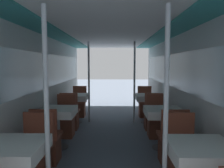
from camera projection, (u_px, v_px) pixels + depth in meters
wall_left at (39, 86)px, 4.15m from camera, size 0.05×8.25×2.11m
wall_right at (182, 87)px, 4.12m from camera, size 0.05×8.25×2.11m
ceiling_panel at (110, 31)px, 4.04m from camera, size 2.73×8.25×0.07m
dining_table_left_0 at (12, 153)px, 2.21m from camera, size 0.65×0.65×0.74m
chair_left_far_0 at (35, 160)px, 2.86m from camera, size 0.40×0.40×0.88m
support_pole_left_0 at (47, 113)px, 2.17m from camera, size 0.05×0.05×2.11m
dining_table_left_1 at (57, 114)px, 3.96m from camera, size 0.65×0.65×0.74m
chair_left_near_1 at (47, 145)px, 3.38m from camera, size 0.40×0.40×0.88m
chair_left_far_1 at (65, 123)px, 4.61m from camera, size 0.40×0.40×0.88m
dining_table_left_2 at (75, 98)px, 5.71m from camera, size 0.65×0.65×0.74m
chair_left_near_2 at (70, 117)px, 5.13m from camera, size 0.40×0.40×0.88m
chair_left_far_2 at (79, 107)px, 6.36m from camera, size 0.40×0.40×0.88m
support_pole_left_2 at (89, 82)px, 5.67m from camera, size 0.05×0.05×2.11m
dining_table_right_0 at (202, 154)px, 2.19m from camera, size 0.65×0.65×0.74m
chair_right_far_0 at (182, 160)px, 2.84m from camera, size 0.40×0.40×0.88m
support_pole_right_0 at (166, 113)px, 2.15m from camera, size 0.05×0.05×2.11m
dining_table_right_1 at (163, 114)px, 3.93m from camera, size 0.65×0.65×0.74m
chair_right_near_1 at (172, 146)px, 3.35m from camera, size 0.40×0.40×0.88m
chair_right_far_1 at (156, 124)px, 4.58m from camera, size 0.40×0.40×0.88m
dining_table_right_2 at (148, 99)px, 5.68m from camera, size 0.65×0.65×0.74m
chair_right_near_2 at (152, 118)px, 5.10m from camera, size 0.40×0.40×0.88m
chair_right_far_2 at (145, 107)px, 6.33m from camera, size 0.40×0.40×0.88m
support_pole_right_2 at (134, 82)px, 5.65m from camera, size 0.05×0.05×2.11m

